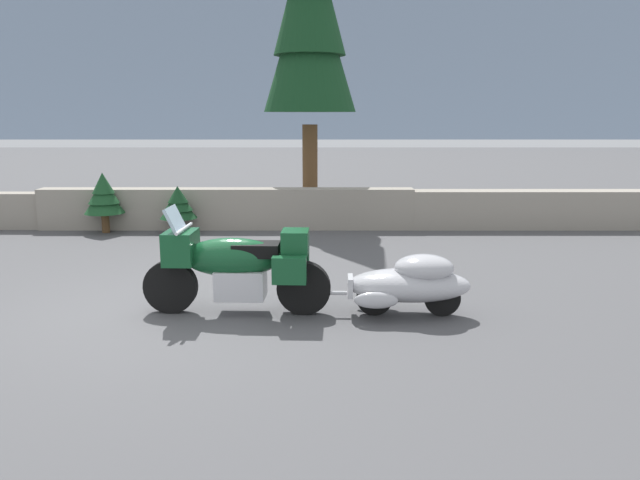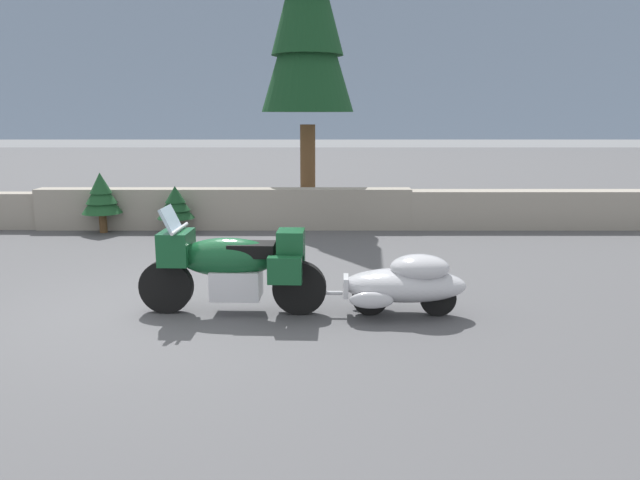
# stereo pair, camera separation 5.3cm
# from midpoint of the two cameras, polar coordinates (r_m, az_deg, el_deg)

# --- Properties ---
(ground_plane) EXTENTS (80.00, 80.00, 0.00)m
(ground_plane) POSITION_cam_midpoint_polar(r_m,az_deg,el_deg) (7.82, -14.97, -6.69)
(ground_plane) COLOR #4C4C4F
(stone_guard_wall) EXTENTS (24.00, 0.56, 0.87)m
(stone_guard_wall) POSITION_cam_midpoint_polar(r_m,az_deg,el_deg) (13.17, -5.10, 2.87)
(stone_guard_wall) COLOR gray
(stone_guard_wall) RESTS_ON ground
(distant_ridgeline) EXTENTS (240.00, 80.00, 16.00)m
(distant_ridgeline) POSITION_cam_midpoint_polar(r_m,az_deg,el_deg) (103.12, -0.97, 14.71)
(distant_ridgeline) COLOR #7F93AD
(distant_ridgeline) RESTS_ON ground
(touring_motorcycle) EXTENTS (2.31, 0.78, 1.33)m
(touring_motorcycle) POSITION_cam_midpoint_polar(r_m,az_deg,el_deg) (7.49, -7.93, -2.26)
(touring_motorcycle) COLOR black
(touring_motorcycle) RESTS_ON ground
(car_shaped_trailer) EXTENTS (2.21, 0.80, 0.76)m
(car_shaped_trailer) POSITION_cam_midpoint_polar(r_m,az_deg,el_deg) (7.47, 8.38, -3.98)
(car_shaped_trailer) COLOR black
(car_shaped_trailer) RESTS_ON ground
(pine_tree_tall) EXTENTS (2.13, 2.13, 7.62)m
(pine_tree_tall) POSITION_cam_midpoint_polar(r_m,az_deg,el_deg) (14.58, -0.90, 20.95)
(pine_tree_tall) COLOR brown
(pine_tree_tall) RESTS_ON ground
(pine_sapling_near) EXTENTS (0.82, 0.82, 1.26)m
(pine_sapling_near) POSITION_cam_midpoint_polar(r_m,az_deg,el_deg) (13.38, -19.57, 3.99)
(pine_sapling_near) COLOR brown
(pine_sapling_near) RESTS_ON ground
(pine_sapling_farther) EXTENTS (0.76, 0.76, 0.99)m
(pine_sapling_farther) POSITION_cam_midpoint_polar(r_m,az_deg,el_deg) (12.85, -13.10, 3.32)
(pine_sapling_farther) COLOR brown
(pine_sapling_farther) RESTS_ON ground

